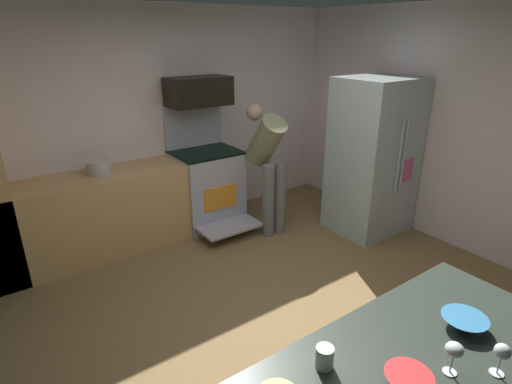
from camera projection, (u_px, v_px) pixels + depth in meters
name	position (u px, v px, depth m)	size (l,w,h in m)	color
ground_plane	(271.00, 318.00, 3.50)	(5.20, 4.80, 0.02)	olive
wall_back	(152.00, 122.00, 4.79)	(5.20, 0.12, 2.60)	silver
wall_right	(459.00, 130.00, 4.39)	(0.12, 4.80, 2.60)	silver
lower_cabinet_run	(93.00, 216.00, 4.34)	(2.40, 0.60, 0.90)	tan
oven_range	(207.00, 185.00, 5.06)	(0.76, 1.02, 1.48)	#B3B0C1
microwave	(199.00, 91.00, 4.72)	(0.74, 0.38, 0.33)	black
refrigerator	(373.00, 157.00, 4.78)	(0.87, 0.76, 1.83)	silver
person_cook	(268.00, 160.00, 4.74)	(0.31, 0.62, 1.51)	slate
mixing_bowl_large	(408.00, 381.00, 1.69)	(0.20, 0.20, 0.06)	red
mixing_bowl_small	(464.00, 322.00, 2.03)	(0.22, 0.22, 0.06)	teal
wine_glass_mid	(454.00, 351.00, 1.73)	(0.08, 0.08, 0.16)	silver
wine_glass_extra	(502.00, 353.00, 1.73)	(0.07, 0.07, 0.16)	silver
mug_coffee	(325.00, 357.00, 1.79)	(0.08, 0.08, 0.10)	silver
stock_pot	(99.00, 167.00, 4.23)	(0.25, 0.25, 0.15)	#BBB5B6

